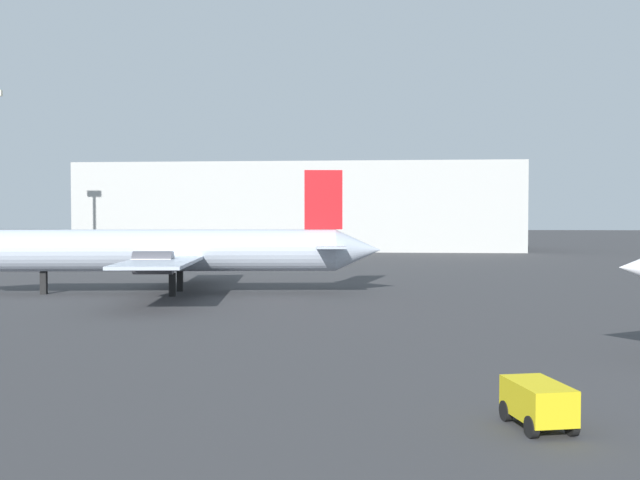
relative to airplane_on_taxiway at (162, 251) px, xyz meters
name	(u,v)px	position (x,y,z in m)	size (l,w,h in m)	color
airplane_on_taxiway	(162,251)	(0.00, 0.00, 0.00)	(34.50, 26.03, 9.54)	#B2BCCC
baggage_cart	(538,402)	(21.43, -34.13, -2.57)	(1.90, 2.65, 1.30)	gold
terminal_building	(300,207)	(2.13, 74.31, 4.15)	(75.33, 19.60, 14.95)	#B7B7B2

